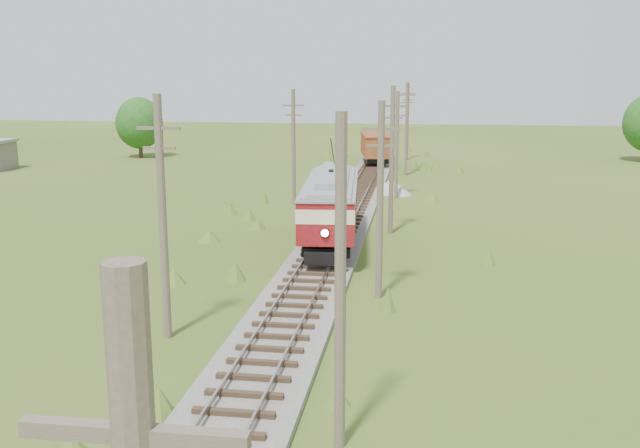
# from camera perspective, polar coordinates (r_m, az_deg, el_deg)

# --- Properties ---
(railbed_main) EXTENTS (3.60, 96.00, 0.57)m
(railbed_main) POSITION_cam_1_polar(r_m,az_deg,el_deg) (47.40, 1.96, 0.38)
(railbed_main) COLOR #605B54
(railbed_main) RESTS_ON ground
(streetcar) EXTENTS (3.88, 12.54, 5.68)m
(streetcar) POSITION_cam_1_polar(r_m,az_deg,el_deg) (40.16, 0.88, 1.83)
(streetcar) COLOR black
(streetcar) RESTS_ON ground
(gondola) EXTENTS (3.99, 8.95, 2.87)m
(gondola) POSITION_cam_1_polar(r_m,az_deg,el_deg) (76.86, 4.47, 6.24)
(gondola) COLOR black
(gondola) RESTS_ON ground
(gravel_pile) EXTENTS (3.31, 3.51, 1.20)m
(gravel_pile) POSITION_cam_1_polar(r_m,az_deg,el_deg) (59.12, 5.82, 2.99)
(gravel_pile) COLOR gray
(gravel_pile) RESTS_ON ground
(utility_pole_r_1) EXTENTS (0.30, 0.30, 8.80)m
(utility_pole_r_1) POSITION_cam_1_polar(r_m,az_deg,el_deg) (18.07, 1.64, -5.05)
(utility_pole_r_1) COLOR brown
(utility_pole_r_1) RESTS_ON ground
(utility_pole_r_2) EXTENTS (1.60, 0.30, 8.60)m
(utility_pole_r_2) POSITION_cam_1_polar(r_m,az_deg,el_deg) (30.67, 4.83, 2.02)
(utility_pole_r_2) COLOR brown
(utility_pole_r_2) RESTS_ON ground
(utility_pole_r_3) EXTENTS (1.60, 0.30, 9.00)m
(utility_pole_r_3) POSITION_cam_1_polar(r_m,az_deg,el_deg) (43.50, 5.77, 5.20)
(utility_pole_r_3) COLOR brown
(utility_pole_r_3) RESTS_ON ground
(utility_pole_r_4) EXTENTS (1.60, 0.30, 8.40)m
(utility_pole_r_4) POSITION_cam_1_polar(r_m,az_deg,el_deg) (56.46, 6.16, 6.41)
(utility_pole_r_4) COLOR brown
(utility_pole_r_4) RESTS_ON ground
(utility_pole_r_5) EXTENTS (1.60, 0.30, 8.90)m
(utility_pole_r_5) POSITION_cam_1_polar(r_m,az_deg,el_deg) (69.38, 6.92, 7.62)
(utility_pole_r_5) COLOR brown
(utility_pole_r_5) RESTS_ON ground
(utility_pole_r_6) EXTENTS (1.60, 0.30, 8.70)m
(utility_pole_r_6) POSITION_cam_1_polar(r_m,az_deg,el_deg) (82.35, 7.02, 8.21)
(utility_pole_r_6) COLOR brown
(utility_pole_r_6) RESTS_ON ground
(utility_pole_l_a) EXTENTS (1.60, 0.30, 9.00)m
(utility_pole_l_a) POSITION_cam_1_polar(r_m,az_deg,el_deg) (26.37, -12.49, 0.60)
(utility_pole_l_a) COLOR brown
(utility_pole_l_a) RESTS_ON ground
(utility_pole_l_b) EXTENTS (1.60, 0.30, 8.60)m
(utility_pole_l_b) POSITION_cam_1_polar(r_m,az_deg,el_deg) (53.30, -2.13, 6.26)
(utility_pole_l_b) COLOR brown
(utility_pole_l_b) RESTS_ON ground
(tree_mid_a) EXTENTS (5.46, 5.46, 7.03)m
(tree_mid_a) POSITION_cam_1_polar(r_m,az_deg,el_deg) (86.91, -14.26, 7.83)
(tree_mid_a) COLOR #38281C
(tree_mid_a) RESTS_ON ground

